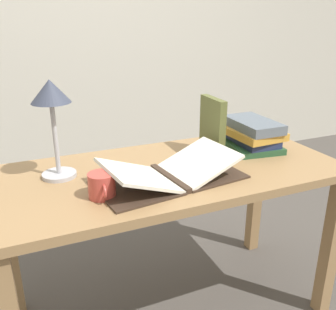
% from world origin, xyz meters
% --- Properties ---
extents(ground_plane, '(12.00, 12.00, 0.00)m').
position_xyz_m(ground_plane, '(0.00, 0.00, 0.00)').
color(ground_plane, '#47423D').
extents(wall_back, '(8.00, 0.06, 2.60)m').
position_xyz_m(wall_back, '(0.00, 1.83, 1.30)').
color(wall_back, '#BCB7A8').
rests_on(wall_back, ground_plane).
extents(reading_desk, '(1.44, 0.67, 0.74)m').
position_xyz_m(reading_desk, '(0.00, 0.00, 0.64)').
color(reading_desk, '#937047').
rests_on(reading_desk, ground_plane).
extents(open_book, '(0.60, 0.35, 0.10)m').
position_xyz_m(open_book, '(-0.05, -0.11, 0.77)').
color(open_book, '#38281E').
rests_on(open_book, reading_desk).
extents(book_stack_tall, '(0.25, 0.29, 0.14)m').
position_xyz_m(book_stack_tall, '(0.46, 0.08, 0.81)').
color(book_stack_tall, '#234C2D').
rests_on(book_stack_tall, reading_desk).
extents(book_standing_upright, '(0.04, 0.18, 0.26)m').
position_xyz_m(book_standing_upright, '(0.25, 0.09, 0.87)').
color(book_standing_upright, brown).
rests_on(book_standing_upright, reading_desk).
extents(reading_lamp, '(0.15, 0.15, 0.38)m').
position_xyz_m(reading_lamp, '(-0.43, 0.10, 1.03)').
color(reading_lamp, '#ADADB2').
rests_on(reading_lamp, reading_desk).
extents(coffee_mug, '(0.10, 0.13, 0.09)m').
position_xyz_m(coffee_mug, '(-0.32, -0.14, 0.78)').
color(coffee_mug, '#B74238').
rests_on(coffee_mug, reading_desk).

